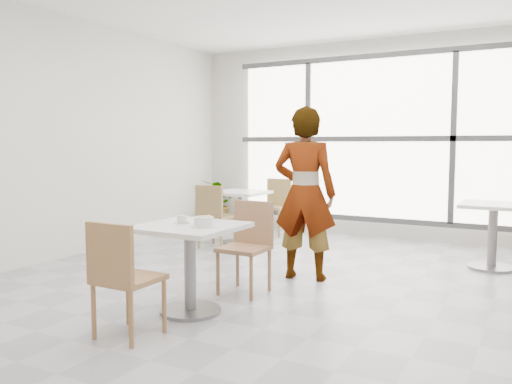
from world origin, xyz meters
The scene contains 15 objects.
floor centered at (0.00, 0.00, 0.00)m, with size 7.00×7.00×0.00m, color #9E9EA5.
wall_back centered at (0.00, 3.50, 1.50)m, with size 6.00×6.00×0.00m, color silver.
wall_left centered at (-3.00, 0.00, 1.50)m, with size 7.00×7.00×0.00m, color silver.
window centered at (0.00, 3.44, 1.50)m, with size 4.60×0.07×2.52m.
main_table centered at (-0.35, -0.81, 0.52)m, with size 0.80×0.80×0.75m.
chair_near centered at (-0.43, -1.55, 0.50)m, with size 0.42×0.42×0.87m.
chair_far centered at (-0.25, -0.01, 0.50)m, with size 0.42×0.42×0.87m.
oatmeal_bowl centered at (-0.19, -0.84, 0.79)m, with size 0.21×0.21×0.09m.
coffee_cup centered at (-0.46, -0.78, 0.78)m, with size 0.16×0.13×0.07m.
person centered at (0.04, 0.68, 0.90)m, with size 0.66×0.43×1.81m, color black.
bg_table_left centered at (-1.56, 2.07, 0.49)m, with size 0.70×0.70×0.75m.
bg_table_right centered at (1.74, 2.12, 0.49)m, with size 0.70×0.70×0.75m.
bg_chair_left_near centered at (-1.69, 1.56, 0.50)m, with size 0.42×0.42×0.87m.
bg_chair_left_far centered at (-1.47, 3.02, 0.50)m, with size 0.42×0.42×0.87m.
plant_left centered at (-2.70, 3.20, 0.40)m, with size 0.72×0.63×0.80m, color #4E8D4E.
Camera 1 is at (2.21, -4.31, 1.42)m, focal length 36.54 mm.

